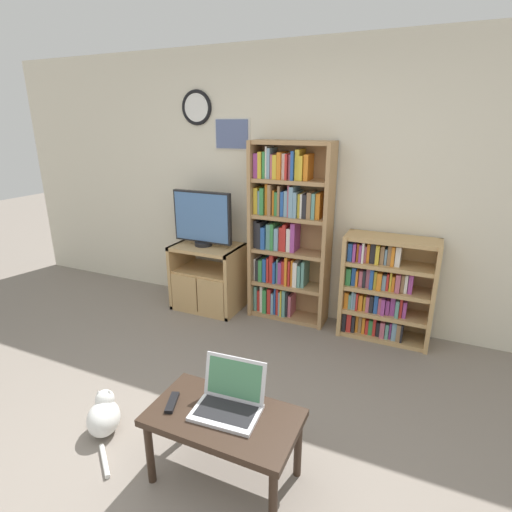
{
  "coord_description": "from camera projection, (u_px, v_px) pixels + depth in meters",
  "views": [
    {
      "loc": [
        1.16,
        -1.34,
        1.89
      ],
      "look_at": [
        -0.01,
        1.28,
        0.94
      ],
      "focal_mm": 28.0,
      "sensor_mm": 36.0,
      "label": 1
    }
  ],
  "objects": [
    {
      "name": "laptop",
      "position": [
        230.0,
        398.0,
        2.14
      ],
      "size": [
        0.37,
        0.3,
        0.26
      ],
      "rotation": [
        0.0,
        0.0,
        0.07
      ],
      "color": "silver",
      "rests_on": "coffee_table"
    },
    {
      "name": "remote_near_laptop",
      "position": [
        171.0,
        402.0,
        2.19
      ],
      "size": [
        0.1,
        0.17,
        0.02
      ],
      "rotation": [
        0.0,
        0.0,
        0.36
      ],
      "color": "black",
      "rests_on": "coffee_table"
    },
    {
      "name": "bookshelf_tall",
      "position": [
        286.0,
        233.0,
        3.86
      ],
      "size": [
        0.78,
        0.28,
        1.75
      ],
      "color": "tan",
      "rests_on": "ground_plane"
    },
    {
      "name": "cat",
      "position": [
        104.0,
        416.0,
        2.55
      ],
      "size": [
        0.44,
        0.44,
        0.27
      ],
      "rotation": [
        0.0,
        0.0,
        0.52
      ],
      "color": "white",
      "rests_on": "ground_plane"
    },
    {
      "name": "coffee_table",
      "position": [
        224.0,
        423.0,
        2.13
      ],
      "size": [
        0.81,
        0.45,
        0.43
      ],
      "color": "#332319",
      "rests_on": "ground_plane"
    },
    {
      "name": "tv_stand",
      "position": [
        208.0,
        277.0,
        4.22
      ],
      "size": [
        0.7,
        0.49,
        0.69
      ],
      "color": "tan",
      "rests_on": "ground_plane"
    },
    {
      "name": "television",
      "position": [
        202.0,
        219.0,
        4.03
      ],
      "size": [
        0.64,
        0.18,
        0.56
      ],
      "color": "black",
      "rests_on": "tv_stand"
    },
    {
      "name": "ground_plane",
      "position": [
        164.0,
        482.0,
        2.21
      ],
      "size": [
        18.0,
        18.0,
        0.0
      ],
      "primitive_type": "plane",
      "color": "gray"
    },
    {
      "name": "bookshelf_short",
      "position": [
        382.0,
        289.0,
        3.61
      ],
      "size": [
        0.8,
        0.32,
        0.96
      ],
      "color": "tan",
      "rests_on": "ground_plane"
    },
    {
      "name": "wall_back",
      "position": [
        302.0,
        187.0,
        3.84
      ],
      "size": [
        7.12,
        0.09,
        2.6
      ],
      "color": "beige",
      "rests_on": "ground_plane"
    }
  ]
}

